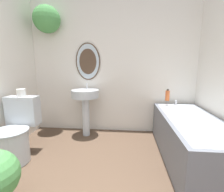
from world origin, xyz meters
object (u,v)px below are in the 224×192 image
(toilet, at_px, (15,135))
(bathtub, at_px, (191,138))
(pedestal_sink, at_px, (85,100))
(shampoo_bottle, at_px, (167,95))
(toilet_paper_roll, at_px, (21,93))

(toilet, height_order, bathtub, toilet)
(pedestal_sink, xyz_separation_m, bathtub, (1.51, -0.60, -0.33))
(shampoo_bottle, bearing_deg, toilet, -156.78)
(bathtub, relative_size, shampoo_bottle, 8.61)
(bathtub, distance_m, shampoo_bottle, 0.82)
(toilet, xyz_separation_m, pedestal_sink, (0.71, 0.80, 0.30))
(toilet, height_order, toilet_paper_roll, toilet_paper_roll)
(toilet, bearing_deg, bathtub, 5.21)
(bathtub, bearing_deg, shampoo_bottle, 102.43)
(shampoo_bottle, bearing_deg, bathtub, -77.57)
(toilet, distance_m, pedestal_sink, 1.11)
(shampoo_bottle, distance_m, toilet_paper_roll, 2.18)
(bathtub, bearing_deg, toilet_paper_roll, 179.95)
(pedestal_sink, bearing_deg, shampoo_bottle, 3.69)
(toilet, xyz_separation_m, toilet_paper_roll, (0.00, 0.20, 0.51))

